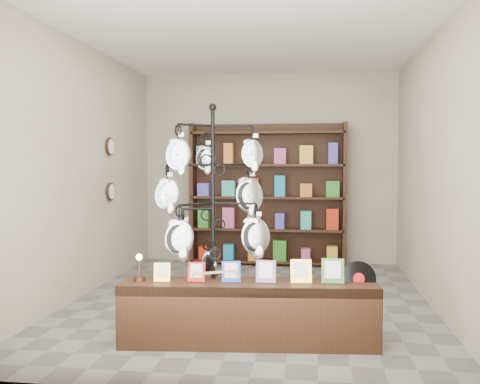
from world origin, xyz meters
name	(u,v)px	position (x,y,z in m)	size (l,w,h in m)	color
ground	(250,301)	(0.00, 0.00, 0.00)	(5.00, 5.00, 0.00)	slate
room_envelope	(251,139)	(0.00, 0.00, 1.85)	(5.00, 5.00, 5.00)	#B2A88F
display_tree	(213,204)	(-0.18, -1.33, 1.22)	(1.16, 1.16, 2.10)	black
front_shelf	(249,313)	(0.15, -1.46, 0.27)	(2.25, 0.65, 0.78)	black
back_shelving	(267,198)	(0.00, 2.30, 1.03)	(2.42, 0.36, 2.20)	black
wall_clocks	(110,169)	(-1.97, 0.80, 1.50)	(0.03, 0.24, 0.84)	black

